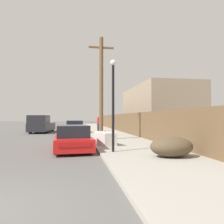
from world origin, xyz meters
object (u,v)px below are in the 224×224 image
Objects in this scene: utility_pole at (101,87)px; pedestrian at (98,123)px; car_parked_mid at (75,127)px; brush_pile at (172,147)px; parked_sports_car_red at (72,139)px; street_lamp at (113,97)px; discarded_fridge at (105,138)px; pickup_truck at (41,124)px.

utility_pole is 4.21× the size of pedestrian.
car_parked_mid reaches higher than brush_pile.
pedestrian is at bearing 74.77° from parked_sports_car_red.
parked_sports_car_red is at bearing 137.95° from street_lamp.
parked_sports_car_red is 5.48m from utility_pole.
car_parked_mid is 14.02m from street_lamp.
discarded_fridge is at bearing -81.87° from car_parked_mid.
pedestrian is (2.82, 14.13, 0.43)m from parked_sports_car_red.
utility_pole reaches higher than pedestrian.
street_lamp is at bearing -104.09° from discarded_fridge.
brush_pile is (2.05, -1.71, -2.07)m from street_lamp.
pickup_truck reaches higher than discarded_fridge.
parked_sports_car_red is 12.09m from car_parked_mid.
street_lamp is at bearing -83.40° from car_parked_mid.
pickup_truck is at bearing 113.61° from brush_pile.
street_lamp is 2.43× the size of pedestrian.
pedestrian is (2.74, 2.04, 0.37)m from car_parked_mid.
pickup_truck is at bearing 98.30° from discarded_fridge.
parked_sports_car_red is 3.22m from street_lamp.
car_parked_mid is at bearing -143.31° from pedestrian.
street_lamp reaches higher than car_parked_mid.
brush_pile reaches higher than discarded_fridge.
parked_sports_car_red is at bearing -170.66° from discarded_fridge.
brush_pile is at bearing -39.93° from street_lamp.
parked_sports_car_red is 14.42m from pedestrian.
parked_sports_car_red is 0.98× the size of car_parked_mid.
parked_sports_car_red is 0.78× the size of pickup_truck.
discarded_fridge is at bearing 19.87° from parked_sports_car_red.
pickup_truck reaches higher than brush_pile.
discarded_fridge is at bearing -92.12° from utility_pole.
discarded_fridge is 11.41m from car_parked_mid.
car_parked_mid is 3.44m from pedestrian.
street_lamp reaches higher than discarded_fridge.
utility_pole reaches higher than street_lamp.
utility_pole is at bearing 123.72° from pickup_truck.
car_parked_mid is at bearing 103.92° from brush_pile.
discarded_fridge is 0.24× the size of utility_pole.
utility_pole is at bearing -77.83° from car_parked_mid.
utility_pole is (5.61, -10.00, 2.94)m from pickup_truck.
car_parked_mid is at bearing 158.49° from pickup_truck.
discarded_fridge is 3.27m from street_lamp.
parked_sports_car_red reaches higher than discarded_fridge.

